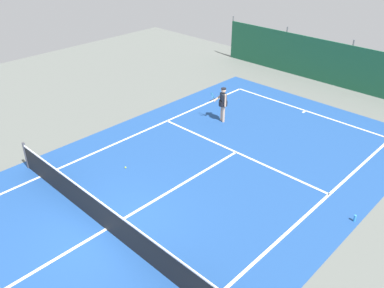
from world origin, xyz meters
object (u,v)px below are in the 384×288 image
Objects in this scene: tennis_ball_near_player at (125,167)px; water_bottle at (355,218)px; tennis_player at (223,102)px; tennis_net at (105,216)px.

water_bottle is (7.65, 3.11, 0.09)m from tennis_ball_near_player.
tennis_player reaches higher than water_bottle.
water_bottle is (5.34, 5.66, -0.39)m from tennis_net.
tennis_net is 6.17× the size of tennis_player.
water_bottle is (7.61, -2.54, -0.84)m from tennis_player.
tennis_player is 5.73m from tennis_ball_near_player.
tennis_net reaches higher than tennis_ball_near_player.
tennis_player is 24.85× the size of tennis_ball_near_player.
tennis_player is at bearing 105.44° from tennis_net.
water_bottle is at bearing 22.14° from tennis_ball_near_player.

